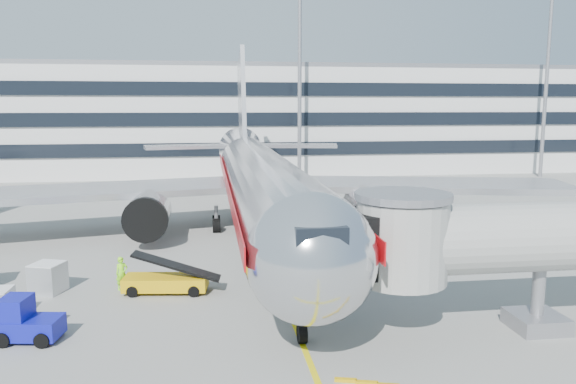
{
  "coord_description": "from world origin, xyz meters",
  "views": [
    {
      "loc": [
        -3.69,
        -29.84,
        9.78
      ],
      "look_at": [
        1.59,
        7.34,
        4.0
      ],
      "focal_mm": 35.0,
      "sensor_mm": 36.0,
      "label": 1
    }
  ],
  "objects": [
    {
      "name": "ground",
      "position": [
        0.0,
        0.0,
        0.0
      ],
      "size": [
        180.0,
        180.0,
        0.0
      ],
      "primitive_type": "plane",
      "color": "gray",
      "rests_on": "ground"
    },
    {
      "name": "lead_in_line",
      "position": [
        0.0,
        10.0,
        0.01
      ],
      "size": [
        0.25,
        70.0,
        0.01
      ],
      "primitive_type": "cube",
      "color": "yellow",
      "rests_on": "ground"
    },
    {
      "name": "main_jet",
      "position": [
        0.0,
        11.72,
        4.23
      ],
      "size": [
        50.95,
        48.7,
        16.06
      ],
      "color": "silver",
      "rests_on": "ground"
    },
    {
      "name": "terminal",
      "position": [
        0.0,
        57.95,
        7.8
      ],
      "size": [
        150.0,
        24.25,
        15.6
      ],
      "color": "silver",
      "rests_on": "ground"
    },
    {
      "name": "light_mast_centre",
      "position": [
        8.0,
        42.0,
        14.88
      ],
      "size": [
        2.4,
        1.2,
        25.45
      ],
      "color": "gray",
      "rests_on": "ground"
    },
    {
      "name": "light_mast_east",
      "position": [
        42.0,
        42.0,
        14.88
      ],
      "size": [
        2.4,
        1.2,
        25.45
      ],
      "color": "gray",
      "rests_on": "ground"
    },
    {
      "name": "belt_loader",
      "position": [
        -6.08,
        -0.67,
        0.62
      ],
      "size": [
        4.68,
        2.13,
        2.19
      ],
      "color": "#D7A409",
      "rests_on": "ground"
    },
    {
      "name": "baggage_tug",
      "position": [
        -11.45,
        -6.14,
        0.83
      ],
      "size": [
        2.75,
        1.98,
        1.91
      ],
      "color": "#0E139F",
      "rests_on": "ground"
    },
    {
      "name": "cargo_container_left",
      "position": [
        -12.24,
        0.22,
        0.8
      ],
      "size": [
        1.9,
        1.9,
        1.59
      ],
      "color": "#B5B8BC",
      "rests_on": "ground"
    },
    {
      "name": "ramp_worker",
      "position": [
        -8.44,
        0.14,
        0.9
      ],
      "size": [
        0.78,
        0.69,
        1.8
      ],
      "primitive_type": "imported",
      "rotation": [
        0.0,
        0.0,
        0.48
      ],
      "color": "#8DFF1A",
      "rests_on": "ground"
    }
  ]
}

